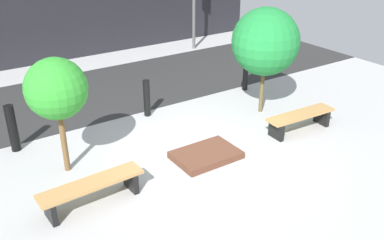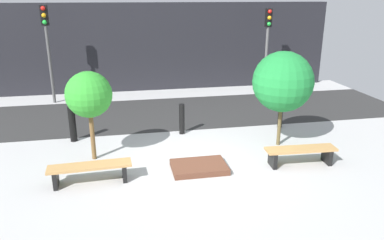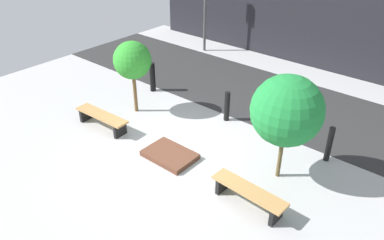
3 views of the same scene
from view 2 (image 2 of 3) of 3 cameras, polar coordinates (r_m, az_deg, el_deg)
ground_plane at (r=9.82m, az=0.97°, el=-7.34°), size 18.00×18.00×0.00m
road_strip at (r=14.32m, az=-3.05°, el=1.14°), size 18.00×4.10×0.01m
building_facade at (r=17.75m, az=-4.98°, el=11.03°), size 16.20×0.50×3.96m
bench_left at (r=9.28m, az=-15.26°, el=-7.32°), size 1.97×0.54×0.47m
bench_right at (r=10.29m, az=16.21°, el=-4.79°), size 1.89×0.55×0.47m
planter_bed at (r=9.71m, az=1.08°, el=-7.17°), size 1.40×0.97×0.15m
tree_behind_left_bench at (r=10.12m, az=-15.46°, el=3.69°), size 1.22×1.22×2.43m
tree_behind_right_bench at (r=11.02m, az=13.67°, el=5.67°), size 1.74×1.74×2.80m
bollard_far_left at (r=11.95m, az=-17.75°, el=-0.59°), size 0.21×0.21×1.10m
bollard_left at (r=12.01m, az=-1.56°, el=0.14°), size 0.18×0.18×0.99m
bollard_center at (r=12.95m, az=13.34°, el=1.13°), size 0.16×0.16×1.04m
traffic_light_west at (r=16.20m, az=-21.24°, el=11.70°), size 0.28×0.27×3.92m
traffic_light_mid_west at (r=17.23m, az=11.44°, el=12.49°), size 0.28×0.27×3.72m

